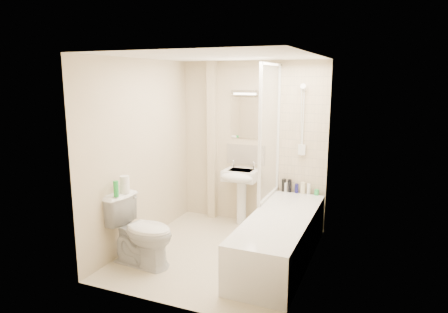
% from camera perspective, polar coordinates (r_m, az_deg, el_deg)
% --- Properties ---
extents(floor, '(2.50, 2.50, 0.00)m').
position_cam_1_polar(floor, '(5.14, -0.75, -13.64)').
color(floor, beige).
rests_on(floor, ground).
extents(wall_back, '(2.20, 0.02, 2.40)m').
position_cam_1_polar(wall_back, '(5.91, 4.04, 1.84)').
color(wall_back, beige).
rests_on(wall_back, ground).
extents(wall_left, '(0.02, 2.50, 2.40)m').
position_cam_1_polar(wall_left, '(5.29, -11.78, 0.51)').
color(wall_left, beige).
rests_on(wall_left, ground).
extents(wall_right, '(0.02, 2.50, 2.40)m').
position_cam_1_polar(wall_right, '(4.45, 12.33, -1.53)').
color(wall_right, beige).
rests_on(wall_right, ground).
extents(ceiling, '(2.20, 2.50, 0.02)m').
position_cam_1_polar(ceiling, '(4.67, -0.82, 14.14)').
color(ceiling, white).
rests_on(ceiling, wall_back).
extents(tile_back, '(0.70, 0.01, 1.75)m').
position_cam_1_polar(tile_back, '(5.68, 11.23, 3.55)').
color(tile_back, beige).
rests_on(tile_back, wall_back).
extents(tile_right, '(0.01, 2.10, 1.75)m').
position_cam_1_polar(tile_right, '(4.52, 12.56, 1.56)').
color(tile_right, beige).
rests_on(tile_right, wall_right).
extents(pipe_boxing, '(0.12, 0.12, 2.40)m').
position_cam_1_polar(pipe_boxing, '(6.08, -1.69, 2.13)').
color(pipe_boxing, beige).
rests_on(pipe_boxing, ground).
extents(splashback, '(0.60, 0.02, 0.30)m').
position_cam_1_polar(splashback, '(5.96, 3.10, 0.28)').
color(splashback, beige).
rests_on(splashback, wall_back).
extents(mirror, '(0.46, 0.01, 0.60)m').
position_cam_1_polar(mirror, '(5.88, 3.15, 5.54)').
color(mirror, white).
rests_on(mirror, wall_back).
extents(strip_light, '(0.42, 0.07, 0.07)m').
position_cam_1_polar(strip_light, '(5.84, 3.11, 9.13)').
color(strip_light, silver).
rests_on(strip_light, wall_back).
extents(bathtub, '(0.70, 2.10, 0.55)m').
position_cam_1_polar(bathtub, '(4.90, 8.02, -11.35)').
color(bathtub, white).
rests_on(bathtub, ground).
extents(shower_screen, '(0.04, 0.92, 1.80)m').
position_cam_1_polar(shower_screen, '(5.33, 6.60, 3.48)').
color(shower_screen, white).
rests_on(shower_screen, bathtub).
extents(shower_fixture, '(0.10, 0.16, 0.99)m').
position_cam_1_polar(shower_fixture, '(5.62, 11.17, 4.72)').
color(shower_fixture, white).
rests_on(shower_fixture, wall_back).
extents(pedestal_sink, '(0.49, 0.46, 0.95)m').
position_cam_1_polar(pedestal_sink, '(5.84, 2.31, -3.60)').
color(pedestal_sink, white).
rests_on(pedestal_sink, ground).
extents(bottle_black_a, '(0.06, 0.06, 0.18)m').
position_cam_1_polar(bottle_black_a, '(5.81, 8.53, -4.08)').
color(bottle_black_a, black).
rests_on(bottle_black_a, bathtub).
extents(bottle_white_a, '(0.05, 0.05, 0.13)m').
position_cam_1_polar(bottle_white_a, '(5.81, 8.79, -4.34)').
color(bottle_white_a, silver).
rests_on(bottle_white_a, bathtub).
extents(bottle_black_b, '(0.05, 0.05, 0.19)m').
position_cam_1_polar(bottle_black_b, '(5.79, 9.37, -4.14)').
color(bottle_black_b, black).
rests_on(bottle_black_b, bathtub).
extents(bottle_blue, '(0.05, 0.05, 0.13)m').
position_cam_1_polar(bottle_blue, '(5.77, 10.34, -4.50)').
color(bottle_blue, navy).
rests_on(bottle_blue, bathtub).
extents(bottle_cream, '(0.07, 0.07, 0.16)m').
position_cam_1_polar(bottle_cream, '(5.75, 11.19, -4.43)').
color(bottle_cream, '#F6EEBE').
rests_on(bottle_cream, bathtub).
extents(bottle_white_b, '(0.05, 0.05, 0.15)m').
position_cam_1_polar(bottle_white_b, '(5.74, 12.00, -4.56)').
color(bottle_white_b, white).
rests_on(bottle_white_b, bathtub).
extents(bottle_green, '(0.06, 0.06, 0.08)m').
position_cam_1_polar(bottle_green, '(5.73, 13.09, -5.00)').
color(bottle_green, '#32C45A').
rests_on(bottle_green, bathtub).
extents(toilet, '(0.61, 0.90, 0.83)m').
position_cam_1_polar(toilet, '(4.81, -11.74, -10.32)').
color(toilet, white).
rests_on(toilet, ground).
extents(toilet_roll_lower, '(0.12, 0.12, 0.10)m').
position_cam_1_polar(toilet_roll_lower, '(4.86, -14.02, -4.42)').
color(toilet_roll_lower, white).
rests_on(toilet_roll_lower, toilet).
extents(toilet_roll_upper, '(0.11, 0.11, 0.09)m').
position_cam_1_polar(toilet_roll_upper, '(4.84, -14.03, -3.27)').
color(toilet_roll_upper, white).
rests_on(toilet_roll_upper, toilet_roll_lower).
extents(green_bottle, '(0.06, 0.06, 0.18)m').
position_cam_1_polar(green_bottle, '(4.72, -15.17, -4.47)').
color(green_bottle, green).
rests_on(green_bottle, toilet).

